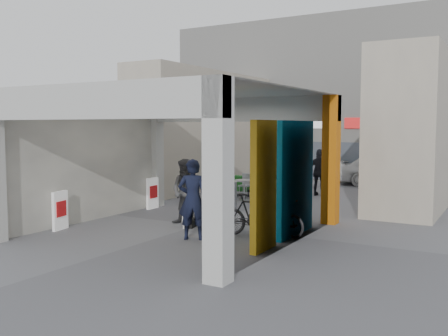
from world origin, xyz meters
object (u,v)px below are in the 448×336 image
Objects in this scene: border_collie at (188,218)px; bicycle_rear at (253,215)px; man_elderly at (267,195)px; bicycle_front at (275,217)px; man_back_turned at (186,192)px; white_van at (389,169)px; cafe_set at (245,190)px; man_with_dog at (193,199)px; produce_stand at (240,188)px; man_crates at (320,172)px.

border_collie is 1.95m from bicycle_rear.
man_elderly is at bearing 17.42° from border_collie.
man_elderly is 0.88m from bicycle_front.
man_back_turned is 0.40× the size of white_van.
cafe_set is at bearing 20.09° from bicycle_rear.
man_back_turned is 1.03× the size of bicycle_rear.
man_with_dog is at bearing -112.72° from man_elderly.
man_back_turned reaches higher than cafe_set.
white_van is at bearing -12.60° from bicycle_rear.
produce_stand is 0.64× the size of bicycle_rear.
white_van reaches higher than bicycle_front.
man_elderly is 6.62m from man_crates.
bicycle_front reaches higher than border_collie.
man_elderly is at bearing -78.18° from produce_stand.
man_with_dog is 1.10× the size of man_elderly.
white_van reaches higher than cafe_set.
man_crates is at bearing -1.97° from bicycle_rear.
cafe_set is at bearing 90.70° from border_collie.
cafe_set is at bearing 45.88° from bicycle_front.
produce_stand is 1.68× the size of border_collie.
man_elderly is at bearing -142.31° from man_with_dog.
man_elderly is 0.97× the size of man_crates.
man_with_dog is at bearing -72.93° from cafe_set.
man_crates is at bearing 46.47° from cafe_set.
produce_stand is 0.59× the size of man_with_dog.
border_collie is at bearing -78.12° from cafe_set.
man_elderly is at bearing 93.72° from man_crates.
man_with_dog reaches higher than border_collie.
produce_stand is 6.28m from man_elderly.
man_back_turned is at bearing 159.94° from white_van.
man_crates is (0.11, 8.58, -0.06)m from man_with_dog.
man_with_dog is 13.12m from white_van.
man_elderly is (2.11, 0.62, -0.02)m from man_back_turned.
bicycle_front is (1.37, -7.15, -0.46)m from man_crates.
white_van is (0.68, 12.02, 0.23)m from bicycle_rear.
bicycle_front is (2.31, 0.40, 0.17)m from border_collie.
bicycle_rear is (2.23, -0.42, -0.37)m from man_back_turned.
man_elderly is at bearing -2.82° from bicycle_rear.
border_collie is 0.15× the size of white_van.
man_with_dog is at bearing 166.25° from white_van.
produce_stand is at bearing 137.32° from white_van.
man_with_dog is 1.10× the size of bicycle_rear.
border_collie is 0.40× the size of bicycle_front.
man_elderly is 11.01m from white_van.
man_elderly reaches higher than produce_stand.
white_van reaches higher than border_collie.
man_back_turned reaches higher than bicycle_front.
bicycle_rear reaches higher than bicycle_front.
produce_stand is 5.97m from man_back_turned.
man_elderly is (2.94, -4.38, 0.55)m from cafe_set.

